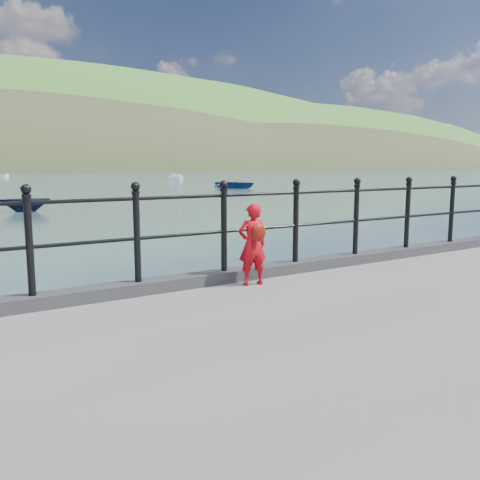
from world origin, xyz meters
TOP-DOWN VIEW (x-y plane):
  - ground at (0.00, 0.00)m, footprint 600.00×600.00m
  - kerb at (0.00, -0.15)m, footprint 60.00×0.30m
  - railing at (0.00, -0.15)m, footprint 18.11×0.11m
  - far_shore at (38.34, 239.41)m, footprint 830.00×200.00m
  - child at (0.82, -0.50)m, footprint 0.43×0.35m
  - launch_blue at (26.22, 40.72)m, footprint 4.98×5.74m
  - launch_navy at (2.14, 23.65)m, footprint 2.88×2.60m
  - sailboat_far at (31.79, 67.45)m, footprint 4.62×6.25m

SIDE VIEW (x-z plane):
  - far_shore at x=38.34m, z-range -100.57..55.43m
  - ground at x=0.00m, z-range 0.00..0.00m
  - sailboat_far at x=31.79m, z-range -4.12..4.81m
  - launch_blue at x=26.22m, z-range 0.00..0.99m
  - launch_navy at x=2.14m, z-range 0.00..1.34m
  - kerb at x=0.00m, z-range 1.00..1.15m
  - child at x=0.82m, z-range 1.01..2.07m
  - railing at x=0.00m, z-range 1.23..2.42m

